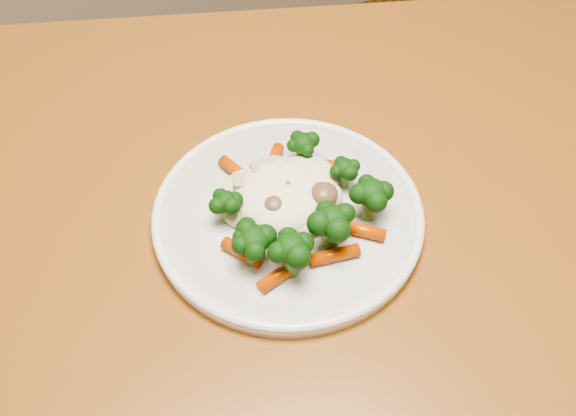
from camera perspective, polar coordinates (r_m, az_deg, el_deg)
The scene contains 3 objects.
dining_table at distance 0.74m, azimuth -7.75°, elevation -9.15°, with size 1.31×1.07×0.75m.
plate at distance 0.67m, azimuth 0.00°, elevation -0.76°, with size 0.25×0.25×0.01m, color white.
meal at distance 0.65m, azimuth 0.34°, elevation 0.16°, with size 0.16×0.17×0.04m.
Camera 1 is at (-0.29, -0.12, 1.28)m, focal length 45.00 mm.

